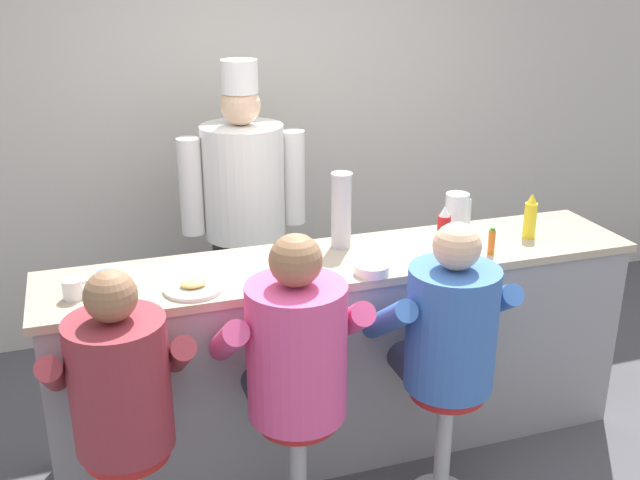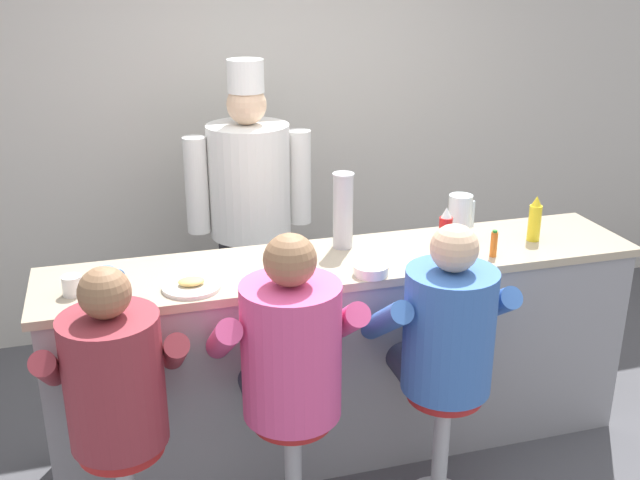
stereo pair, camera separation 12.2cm
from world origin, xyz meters
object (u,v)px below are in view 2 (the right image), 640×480
Objects in this scene: cereal_bowl at (371,270)px; diner_seated_blue at (445,337)px; ketchup_bottle_red at (445,232)px; diner_seated_maroon at (115,387)px; water_pitcher_clear at (460,217)px; cook_in_whites_near at (250,207)px; mustard_bottle_yellow at (535,220)px; breakfast_plate at (192,285)px; diner_seated_pink at (289,356)px; hot_sauce_bottle_orange at (494,244)px; coffee_mug_blue at (107,277)px; cup_stack_steel at (343,211)px; coffee_mug_white at (73,285)px.

cereal_bowl is 0.45m from diner_seated_blue.
diner_seated_maroon is at bearing -163.99° from ketchup_bottle_red.
cook_in_whites_near is (-0.92, 0.84, -0.13)m from water_pitcher_clear.
diner_seated_blue reaches higher than mustard_bottle_yellow.
diner_seated_pink is (0.34, -0.39, -0.19)m from breakfast_plate.
hot_sauce_bottle_orange is 1.09× the size of coffee_mug_blue.
mustard_bottle_yellow is 0.17× the size of diner_seated_blue.
cup_stack_steel is 0.20× the size of cook_in_whites_near.
coffee_mug_white is at bearing 151.04° from diner_seated_pink.
ketchup_bottle_red reaches higher than hot_sauce_bottle_orange.
water_pitcher_clear reaches higher than cereal_bowl.
breakfast_plate is 1.17m from cook_in_whites_near.
cook_in_whites_near reaches higher than ketchup_bottle_red.
mustard_bottle_yellow is 0.92m from diner_seated_blue.
breakfast_plate is at bearing 47.54° from diner_seated_maroon.
cook_in_whites_near reaches higher than coffee_mug_blue.
cook_in_whites_near is at bearing 127.49° from ketchup_bottle_red.
coffee_mug_blue is at bearing 159.49° from diner_seated_blue.
water_pitcher_clear is 1.26m from cook_in_whites_near.
ketchup_bottle_red is at bearing -2.38° from coffee_mug_blue.
hot_sauce_bottle_orange is at bearing -3.08° from coffee_mug_white.
mustard_bottle_yellow reaches higher than cereal_bowl.
coffee_mug_white is 0.34× the size of cup_stack_steel.
breakfast_plate is 1.98× the size of coffee_mug_white.
coffee_mug_white is at bearing 171.29° from breakfast_plate.
water_pitcher_clear is 1.26m from diner_seated_pink.
ketchup_bottle_red reaches higher than breakfast_plate.
coffee_mug_blue is (-1.75, -0.10, -0.08)m from water_pitcher_clear.
cook_in_whites_near is (-1.29, 0.96, -0.12)m from mustard_bottle_yellow.
diner_seated_blue reaches higher than coffee_mug_blue.
coffee_mug_white reaches higher than cereal_bowl.
ketchup_bottle_red is 0.92× the size of breakfast_plate.
diner_seated_maroon is (-1.60, -0.46, -0.32)m from ketchup_bottle_red.
water_pitcher_clear is at bearing 102.59° from hot_sauce_bottle_orange.
mustard_bottle_yellow is at bearing 0.96° from coffee_mug_white.
coffee_mug_white is 1.39m from cook_in_whites_near.
diner_seated_blue is at bearing -53.07° from cereal_bowl.
hot_sauce_bottle_orange is 1.45m from breakfast_plate.
diner_seated_pink is (0.70, -0.52, -0.22)m from coffee_mug_blue.
ketchup_bottle_red is 1.78× the size of hot_sauce_bottle_orange.
cereal_bowl is at bearing 126.93° from diner_seated_blue.
ketchup_bottle_red is 0.17× the size of diner_seated_blue.
diner_seated_pink reaches higher than coffee_mug_white.
coffee_mug_blue is at bearing -172.00° from cup_stack_steel.
cereal_bowl is 0.41m from cup_stack_steel.
cook_in_whites_near is (-0.34, 1.15, -0.03)m from cereal_bowl.
cereal_bowl is at bearing -6.63° from coffee_mug_white.
coffee_mug_white is 1.31m from cup_stack_steel.
water_pitcher_clear reaches higher than hot_sauce_bottle_orange.
hot_sauce_bottle_orange is 0.65m from cereal_bowl.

